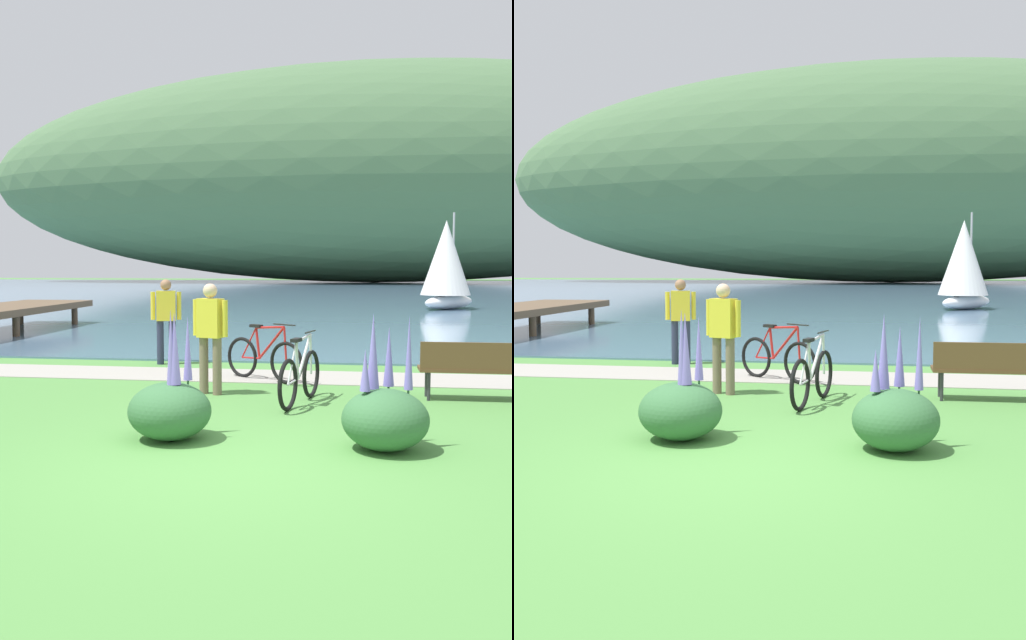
{
  "view_description": "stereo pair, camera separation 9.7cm",
  "coord_description": "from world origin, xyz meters",
  "views": [
    {
      "loc": [
        1.31,
        -6.65,
        1.98
      ],
      "look_at": [
        -0.53,
        5.78,
        1.0
      ],
      "focal_mm": 39.12,
      "sensor_mm": 36.0,
      "label": 1
    },
    {
      "loc": [
        1.4,
        -6.64,
        1.98
      ],
      "look_at": [
        -0.53,
        5.78,
        1.0
      ],
      "focal_mm": 39.12,
      "sensor_mm": 36.0,
      "label": 2
    }
  ],
  "objects": [
    {
      "name": "bay_water",
      "position": [
        0.0,
        47.28,
        0.02
      ],
      "size": [
        180.0,
        80.0,
        0.04
      ],
      "primitive_type": "cube",
      "color": "#5B7F9E",
      "rests_on": "ground"
    },
    {
      "name": "echium_bush_far_cluster",
      "position": [
        -0.81,
        0.94,
        0.37
      ],
      "size": [
        0.95,
        0.95,
        1.5
      ],
      "color": "#386B3D",
      "rests_on": "ground"
    },
    {
      "name": "park_bench_near_camera",
      "position": [
        3.1,
        3.82,
        0.52
      ],
      "size": [
        1.8,
        0.49,
        0.88
      ],
      "color": "brown",
      "rests_on": "ground"
    },
    {
      "name": "sailboat_mid_bay",
      "position": [
        5.14,
        25.31,
        2.08
      ],
      "size": [
        3.25,
        3.59,
        4.33
      ],
      "color": "white",
      "rests_on": "bay_water"
    },
    {
      "name": "bicycle_leaning_near_bench",
      "position": [
        0.49,
        3.22,
        0.4
      ],
      "size": [
        0.47,
        1.73,
        1.01
      ],
      "color": "black",
      "rests_on": "ground"
    },
    {
      "name": "person_at_shoreline",
      "position": [
        -2.52,
        6.87,
        0.98
      ],
      "size": [
        0.59,
        0.31,
        1.71
      ],
      "color": "#282D47",
      "rests_on": "ground"
    },
    {
      "name": "ground_plane",
      "position": [
        0.0,
        0.0,
        0.0
      ],
      "size": [
        200.0,
        200.0,
        0.0
      ],
      "primitive_type": "plane",
      "color": "#518E42"
    },
    {
      "name": "shoreline_path",
      "position": [
        0.0,
        5.59,
        0.01
      ],
      "size": [
        60.0,
        1.5,
        0.01
      ],
      "primitive_type": "cube",
      "color": "#A39E93",
      "rests_on": "ground"
    },
    {
      "name": "bicycle_beside_path",
      "position": [
        -0.3,
        5.13,
        0.4
      ],
      "size": [
        1.47,
        1.09,
        1.01
      ],
      "color": "black",
      "rests_on": "ground"
    },
    {
      "name": "person_on_the_grass",
      "position": [
        -0.95,
        3.78,
        0.98
      ],
      "size": [
        0.58,
        0.33,
        1.71
      ],
      "color": "#72604C",
      "rests_on": "ground"
    },
    {
      "name": "distant_hillside",
      "position": [
        2.88,
        76.34,
        12.55
      ],
      "size": [
        92.83,
        28.0,
        25.01
      ],
      "primitive_type": "ellipsoid",
      "color": "#4C7047",
      "rests_on": "bay_water"
    },
    {
      "name": "echium_bush_mid_cluster",
      "position": [
        1.6,
        0.85,
        0.37
      ],
      "size": [
        0.94,
        0.94,
        1.47
      ],
      "color": "#386B3D",
      "rests_on": "ground"
    }
  ]
}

